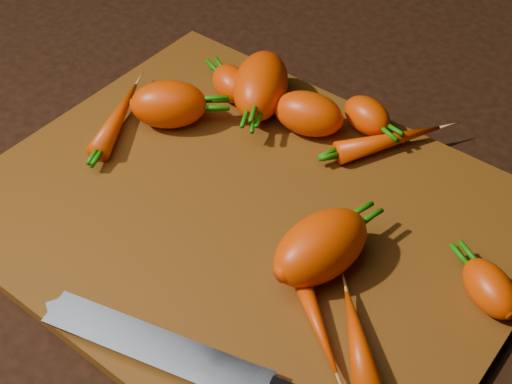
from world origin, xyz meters
The scene contains 14 objects.
ground centered at (0.00, 0.00, -0.01)m, with size 2.00×2.00×0.01m, color black.
cutting_board centered at (0.00, 0.00, 0.01)m, with size 0.50×0.40×0.01m, color brown.
carrot_0 centered at (-0.15, 0.05, 0.04)m, with size 0.08×0.05×0.05m, color #EE3C00.
carrot_1 centered at (-0.12, 0.13, 0.03)m, with size 0.06×0.04×0.04m, color #EE3C00.
carrot_2 centered at (-0.09, 0.13, 0.04)m, with size 0.10×0.06×0.06m, color #EE3C00.
carrot_3 centered at (0.09, -0.02, 0.04)m, with size 0.10×0.06×0.06m, color #EE3C00.
carrot_4 centered at (-0.02, 0.13, 0.04)m, with size 0.07×0.05×0.05m, color #EE3C00.
carrot_5 centered at (0.02, 0.17, 0.03)m, with size 0.06×0.04×0.04m, color #EE3C00.
carrot_6 centered at (0.22, 0.04, 0.03)m, with size 0.06×0.04×0.04m, color #EE3C00.
carrot_7 centered at (0.06, 0.16, 0.02)m, with size 0.12×0.02×0.02m, color #EE3C00.
carrot_8 centered at (0.12, -0.06, 0.02)m, with size 0.11×0.02×0.02m, color #EE3C00.
carrot_9 centered at (0.16, -0.07, 0.02)m, with size 0.10×0.02×0.02m, color #EE3C00.
carrot_10 centered at (-0.19, 0.01, 0.02)m, with size 0.12×0.02×0.02m, color #EE3C00.
knife centered at (0.05, -0.16, 0.02)m, with size 0.29×0.10×0.02m.
Camera 1 is at (0.29, -0.36, 0.50)m, focal length 50.00 mm.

